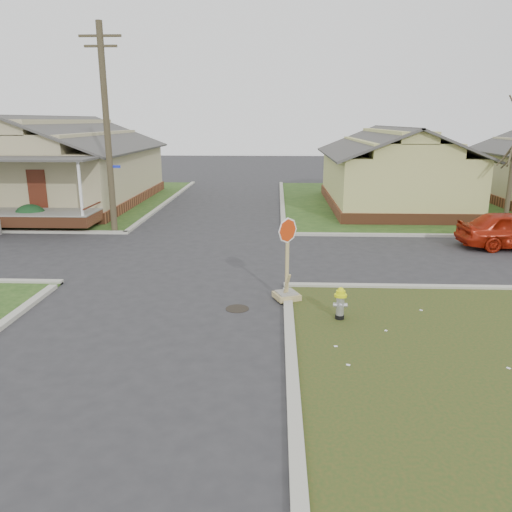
{
  "coord_description": "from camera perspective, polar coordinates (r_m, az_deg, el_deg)",
  "views": [
    {
      "loc": [
        3.25,
        -13.29,
        5.01
      ],
      "look_at": [
        2.65,
        1.0,
        1.1
      ],
      "focal_mm": 35.0,
      "sensor_mm": 36.0,
      "label": 1
    }
  ],
  "objects": [
    {
      "name": "ground",
      "position": [
        14.57,
        -10.69,
        -5.1
      ],
      "size": [
        120.0,
        120.0,
        0.0
      ],
      "primitive_type": "plane",
      "color": "#2A2A2D",
      "rests_on": "ground"
    },
    {
      "name": "utility_pole",
      "position": [
        23.41,
        -16.67,
        13.83
      ],
      "size": [
        1.8,
        0.28,
        9.0
      ],
      "color": "#3D3423",
      "rests_on": "ground"
    },
    {
      "name": "fire_hydrant",
      "position": [
        12.99,
        9.61,
        -5.16
      ],
      "size": [
        0.32,
        0.32,
        0.85
      ],
      "rotation": [
        0.0,
        0.0,
        -0.03
      ],
      "color": "black",
      "rests_on": "ground"
    },
    {
      "name": "tree_mid_right",
      "position": [
        25.99,
        27.04,
        7.33
      ],
      "size": [
        0.22,
        0.22,
        4.2
      ],
      "primitive_type": "cylinder",
      "color": "#3D3423",
      "rests_on": "verge_far_right"
    },
    {
      "name": "verge_far_left",
      "position": [
        35.61,
        -24.94,
        5.83
      ],
      "size": [
        19.0,
        19.0,
        0.05
      ],
      "primitive_type": "cube",
      "color": "#244318",
      "rests_on": "ground"
    },
    {
      "name": "manhole",
      "position": [
        13.77,
        -2.16,
        -6.03
      ],
      "size": [
        0.64,
        0.64,
        0.01
      ],
      "primitive_type": "cylinder",
      "color": "black",
      "rests_on": "ground"
    },
    {
      "name": "curbs",
      "position": [
        19.24,
        -7.42,
        0.07
      ],
      "size": [
        80.0,
        40.0,
        0.12
      ],
      "primitive_type": null,
      "color": "#AFAD9E",
      "rests_on": "ground"
    },
    {
      "name": "side_house_yellow",
      "position": [
        30.67,
        15.3,
        9.49
      ],
      "size": [
        7.6,
        11.6,
        4.7
      ],
      "color": "brown",
      "rests_on": "ground"
    },
    {
      "name": "stop_sign",
      "position": [
        14.24,
        3.54,
        -2.94
      ],
      "size": [
        0.67,
        0.66,
        2.37
      ],
      "rotation": [
        0.0,
        0.0,
        0.4
      ],
      "color": "tan",
      "rests_on": "ground"
    },
    {
      "name": "hedge_right",
      "position": [
        25.93,
        -24.35,
        4.16
      ],
      "size": [
        1.47,
        1.2,
        1.12
      ],
      "primitive_type": "ellipsoid",
      "color": "#153A1C",
      "rests_on": "verge_far_left"
    },
    {
      "name": "corner_house",
      "position": [
        32.88,
        -21.7,
        9.47
      ],
      "size": [
        10.1,
        15.5,
        5.3
      ],
      "color": "brown",
      "rests_on": "ground"
    }
  ]
}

